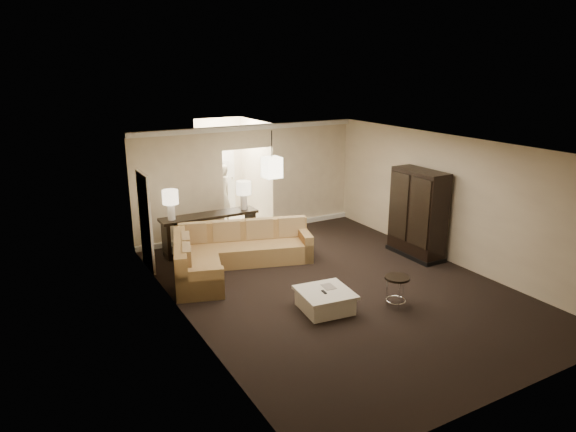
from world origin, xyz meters
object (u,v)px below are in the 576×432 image
sectional_sofa (229,253)px  coffee_table (325,300)px  person (222,193)px  armoire (418,215)px  console_table (210,229)px  drink_table (397,285)px

sectional_sofa → coffee_table: 2.74m
coffee_table → person: bearing=87.1°
coffee_table → armoire: (3.32, 1.28, 0.77)m
coffee_table → console_table: bearing=99.8°
sectional_sofa → armoire: size_ratio=1.76×
sectional_sofa → armoire: armoire is taller
armoire → drink_table: armoire is taller
armoire → drink_table: (-2.09, -1.77, -0.56)m
coffee_table → console_table: (-0.67, 3.91, 0.34)m
armoire → console_table: bearing=146.6°
sectional_sofa → drink_table: bearing=-40.7°
console_table → person: bearing=58.5°
console_table → person: person is taller
sectional_sofa → coffee_table: (0.73, -2.64, -0.17)m
person → sectional_sofa: bearing=45.8°
coffee_table → person: (0.28, 5.46, 0.76)m
sectional_sofa → drink_table: (1.96, -3.13, 0.05)m
drink_table → person: bearing=99.1°
coffee_table → drink_table: (1.23, -0.49, 0.22)m
sectional_sofa → console_table: (0.06, 1.27, 0.17)m
sectional_sofa → person: person is taller
armoire → drink_table: 2.79m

